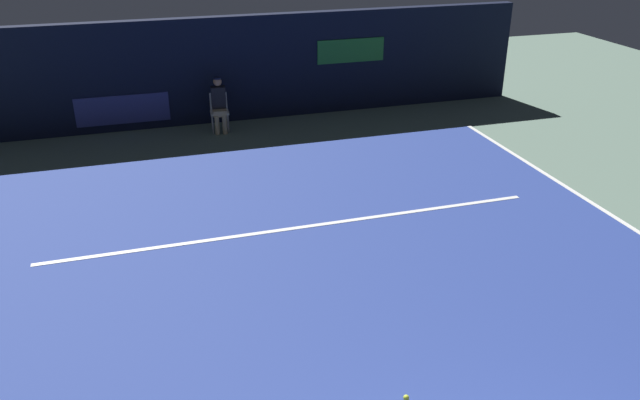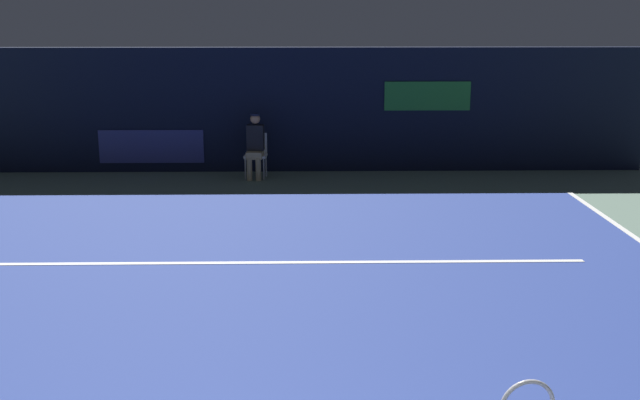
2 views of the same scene
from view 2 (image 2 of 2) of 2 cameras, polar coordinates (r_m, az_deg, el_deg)
ground_plane at (r=8.48m, az=-4.72°, el=-9.36°), size 31.88×31.88×0.00m
court_surface at (r=8.48m, az=-4.72°, el=-9.32°), size 11.09×12.39×0.01m
line_service at (r=10.50m, az=-4.00°, el=-4.64°), size 8.65×0.10×0.01m
back_wall at (r=16.42m, az=-3.00°, el=6.66°), size 15.48×0.33×2.60m
line_judge_on_chair at (r=15.73m, az=-4.80°, el=4.06°), size 0.47×0.55×1.32m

